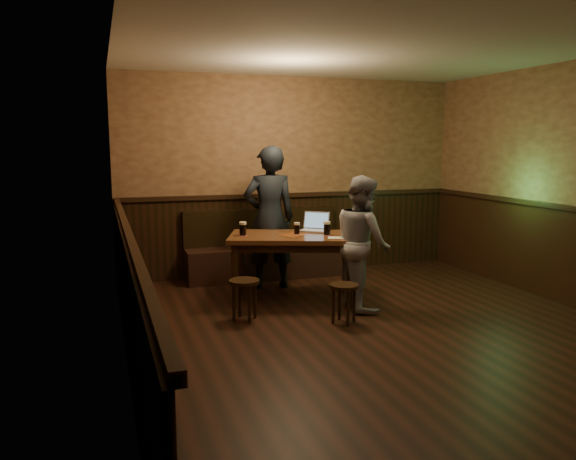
% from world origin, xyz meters
% --- Properties ---
extents(room, '(5.04, 6.04, 2.84)m').
position_xyz_m(room, '(0.00, 0.22, 1.20)').
color(room, black).
rests_on(room, ground).
extents(bench, '(2.20, 0.50, 0.95)m').
position_xyz_m(bench, '(-0.51, 2.75, 0.31)').
color(bench, black).
rests_on(bench, ground).
extents(pub_table, '(1.68, 1.30, 0.80)m').
position_xyz_m(pub_table, '(-0.51, 1.51, 0.69)').
color(pub_table, brown).
rests_on(pub_table, ground).
extents(stool_left, '(0.38, 0.38, 0.44)m').
position_xyz_m(stool_left, '(-1.25, 0.95, 0.35)').
color(stool_left, black).
rests_on(stool_left, ground).
extents(stool_right, '(0.32, 0.32, 0.42)m').
position_xyz_m(stool_right, '(-0.29, 0.51, 0.33)').
color(stool_right, black).
rests_on(stool_right, ground).
extents(pint_left, '(0.11, 0.11, 0.17)m').
position_xyz_m(pint_left, '(-1.09, 1.64, 0.88)').
color(pint_left, maroon).
rests_on(pint_left, pub_table).
extents(pint_mid, '(0.09, 0.09, 0.14)m').
position_xyz_m(pint_mid, '(-0.45, 1.53, 0.87)').
color(pint_mid, maroon).
rests_on(pint_mid, pub_table).
extents(pint_right, '(0.11, 0.11, 0.17)m').
position_xyz_m(pint_right, '(-0.13, 1.37, 0.88)').
color(pint_right, maroon).
rests_on(pint_right, pub_table).
extents(laptop, '(0.42, 0.41, 0.23)m').
position_xyz_m(laptop, '(-0.15, 1.71, 0.85)').
color(laptop, silver).
rests_on(laptop, pub_table).
extents(menu, '(0.26, 0.22, 0.00)m').
position_xyz_m(menu, '(-0.09, 1.14, 0.80)').
color(menu, silver).
rests_on(menu, pub_table).
extents(person_suit, '(0.71, 0.50, 1.84)m').
position_xyz_m(person_suit, '(-0.60, 2.17, 0.92)').
color(person_suit, black).
rests_on(person_suit, ground).
extents(person_grey, '(0.62, 0.77, 1.51)m').
position_xyz_m(person_grey, '(0.14, 0.98, 0.76)').
color(person_grey, '#939398').
rests_on(person_grey, ground).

